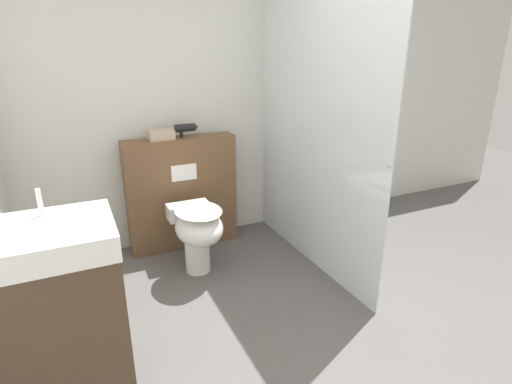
% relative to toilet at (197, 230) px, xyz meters
% --- Properties ---
extents(ground_plane, '(12.00, 12.00, 0.00)m').
position_rel_toilet_xyz_m(ground_plane, '(0.34, -1.30, -0.38)').
color(ground_plane, '#565451').
extents(wall_back, '(8.00, 0.06, 2.50)m').
position_rel_toilet_xyz_m(wall_back, '(0.34, 0.74, 0.87)').
color(wall_back, silver).
rests_on(wall_back, ground_plane).
extents(partition_panel, '(0.97, 0.21, 1.01)m').
position_rel_toilet_xyz_m(partition_panel, '(0.04, 0.55, 0.13)').
color(partition_panel, brown).
rests_on(partition_panel, ground_plane).
extents(shower_glass, '(0.04, 1.75, 2.20)m').
position_rel_toilet_xyz_m(shower_glass, '(0.93, -0.17, 0.72)').
color(shower_glass, silver).
rests_on(shower_glass, ground_plane).
extents(toilet, '(0.36, 0.59, 0.57)m').
position_rel_toilet_xyz_m(toilet, '(0.00, 0.00, 0.00)').
color(toilet, white).
rests_on(toilet, ground_plane).
extents(sink_vanity, '(0.62, 0.52, 1.09)m').
position_rel_toilet_xyz_m(sink_vanity, '(-0.98, -0.87, 0.10)').
color(sink_vanity, '#473323').
rests_on(sink_vanity, ground_plane).
extents(hair_drier, '(0.21, 0.07, 0.12)m').
position_rel_toilet_xyz_m(hair_drier, '(0.10, 0.55, 0.71)').
color(hair_drier, black).
rests_on(hair_drier, partition_panel).
extents(folded_towel, '(0.21, 0.14, 0.08)m').
position_rel_toilet_xyz_m(folded_towel, '(-0.11, 0.54, 0.67)').
color(folded_towel, tan).
rests_on(folded_towel, partition_panel).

